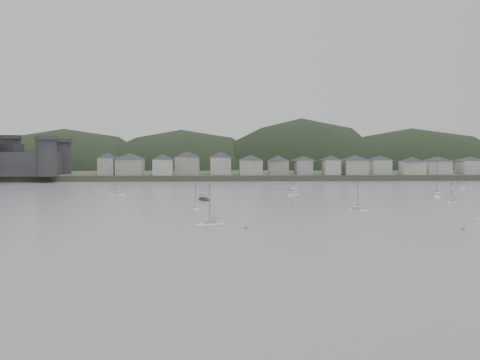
{
  "coord_description": "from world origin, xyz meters",
  "views": [
    {
      "loc": [
        -8.18,
        -120.1,
        16.85
      ],
      "look_at": [
        0.0,
        75.0,
        6.0
      ],
      "focal_mm": 42.79,
      "sensor_mm": 36.0,
      "label": 1
    }
  ],
  "objects": [
    {
      "name": "forested_ridge",
      "position": [
        4.83,
        269.4,
        -11.28
      ],
      "size": [
        851.55,
        103.94,
        102.57
      ],
      "color": "black",
      "rests_on": "ground"
    },
    {
      "name": "mooring_buoys",
      "position": [
        11.53,
        42.17,
        0.15
      ],
      "size": [
        153.83,
        123.56,
        0.7
      ],
      "color": "#D16545",
      "rests_on": "ground"
    },
    {
      "name": "moored_fleet",
      "position": [
        7.48,
        64.24,
        0.18
      ],
      "size": [
        241.23,
        149.76,
        13.65
      ],
      "color": "beige",
      "rests_on": "ground"
    },
    {
      "name": "ground",
      "position": [
        0.0,
        0.0,
        0.0
      ],
      "size": [
        900.0,
        900.0,
        0.0
      ],
      "primitive_type": "plane",
      "color": "slate",
      "rests_on": "ground"
    },
    {
      "name": "far_shore_land",
      "position": [
        0.0,
        295.0,
        1.5
      ],
      "size": [
        900.0,
        250.0,
        3.0
      ],
      "primitive_type": "cube",
      "color": "#383D2D",
      "rests_on": "ground"
    },
    {
      "name": "motor_launch_far",
      "position": [
        -12.22,
        66.15,
        0.29
      ],
      "size": [
        5.25,
        8.9,
        4.0
      ],
      "rotation": [
        0.0,
        0.0,
        3.43
      ],
      "color": "black",
      "rests_on": "ground"
    },
    {
      "name": "waterfront_town",
      "position": [
        50.59,
        183.34,
        8.66
      ],
      "size": [
        451.48,
        28.46,
        12.92
      ],
      "color": "gray",
      "rests_on": "far_shore_land"
    }
  ]
}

